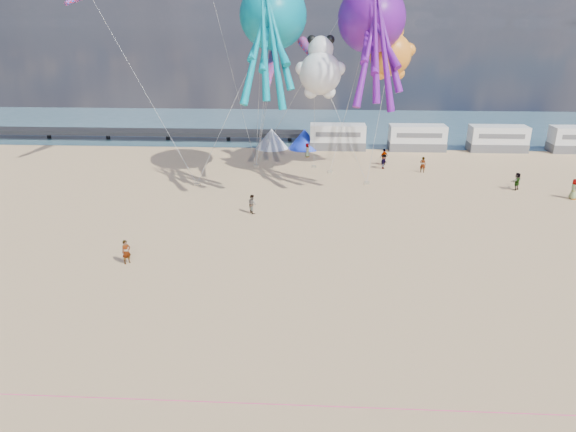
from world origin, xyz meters
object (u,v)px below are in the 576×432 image
object	(u,v)px
kite_teddy_orange	(390,55)
windsock_right	(271,71)
tent_blue	(304,139)
sandbag_b	(330,172)
sandbag_e	(256,166)
beachgoer_1	(252,204)
beachgoer_4	(517,181)
tent_white	(272,138)
sandbag_a	(197,184)
kite_octopus_purple	(371,19)
beachgoer_6	(574,189)
beachgoer_5	(423,165)
beachgoer_0	(307,150)
beachgoer_3	(384,157)
motorhome_2	(498,139)
motorhome_1	(417,138)
standing_person	(126,252)
sandbag_c	(367,183)
beachgoer_2	(384,162)
windsock_mid	(315,58)
sandbag_d	(314,166)
motorhome_0	(338,137)
kite_octopus_teal	(273,15)
kite_panda	(320,73)

from	to	relation	value
kite_teddy_orange	windsock_right	size ratio (longest dim) A/B	1.30
tent_blue	windsock_right	size ratio (longest dim) A/B	0.76
sandbag_b	kite_teddy_orange	distance (m)	12.69
sandbag_e	windsock_right	size ratio (longest dim) A/B	0.09
beachgoer_1	beachgoer_4	distance (m)	24.60
tent_white	sandbag_e	world-z (taller)	tent_white
sandbag_a	sandbag_e	world-z (taller)	same
sandbag_a	kite_octopus_purple	size ratio (longest dim) A/B	0.04
beachgoer_6	beachgoer_5	bearing A→B (deg)	54.30
beachgoer_0	beachgoer_3	size ratio (longest dim) A/B	0.90
motorhome_2	sandbag_e	size ratio (longest dim) A/B	13.20
motorhome_1	beachgoer_0	bearing A→B (deg)	-162.36
beachgoer_0	kite_octopus_purple	world-z (taller)	kite_octopus_purple
kite_octopus_purple	beachgoer_5	bearing A→B (deg)	-2.19
standing_person	sandbag_c	xyz separation A→B (m)	(16.80, 18.08, -0.68)
beachgoer_0	beachgoer_2	size ratio (longest dim) A/B	1.03
sandbag_e	windsock_mid	world-z (taller)	windsock_mid
motorhome_2	beachgoer_2	distance (m)	16.96
motorhome_1	beachgoer_3	bearing A→B (deg)	-123.32
beachgoer_3	kite_teddy_orange	xyz separation A→B (m)	(-0.42, -2.58, 10.66)
tent_white	sandbag_d	xyz separation A→B (m)	(5.22, -8.73, -1.09)
motorhome_0	windsock_right	size ratio (longest dim) A/B	1.25
sandbag_b	beachgoer_1	bearing A→B (deg)	-118.18
beachgoer_1	kite_octopus_purple	bearing A→B (deg)	-73.07
beachgoer_5	motorhome_2	bearing A→B (deg)	-117.74
kite_octopus_teal	motorhome_1	bearing A→B (deg)	26.01
standing_person	beachgoer_5	bearing A→B (deg)	0.14
motorhome_2	beachgoer_0	world-z (taller)	motorhome_2
tent_blue	kite_teddy_orange	distance (m)	16.51
kite_panda	sandbag_b	bearing A→B (deg)	51.56
motorhome_0	kite_teddy_orange	size ratio (longest dim) A/B	0.96
beachgoer_3	sandbag_a	bearing A→B (deg)	-8.28
standing_person	beachgoer_6	size ratio (longest dim) A/B	0.87
tent_blue	kite_panda	size ratio (longest dim) A/B	0.60
tent_white	sandbag_b	world-z (taller)	tent_white
sandbag_d	beachgoer_4	bearing A→B (deg)	-20.07
motorhome_2	beachgoer_0	xyz separation A→B (m)	(-22.56, -4.15, -0.71)
motorhome_2	tent_blue	bearing A→B (deg)	180.00
motorhome_1	beachgoer_0	xyz separation A→B (m)	(-13.06, -4.15, -0.71)
beachgoer_1	beachgoer_2	world-z (taller)	beachgoer_1
beachgoer_0	kite_octopus_purple	size ratio (longest dim) A/B	0.12
beachgoer_3	sandbag_b	xyz separation A→B (m)	(-5.86, -3.51, -0.77)
tent_white	windsock_mid	bearing A→B (deg)	-64.04
kite_octopus_purple	kite_panda	size ratio (longest dim) A/B	1.92
sandbag_c	beachgoer_0	bearing A→B (deg)	119.51
standing_person	windsock_mid	distance (m)	27.03
standing_person	beachgoer_0	distance (m)	30.44
beachgoer_3	windsock_right	world-z (taller)	windsock_right
sandbag_a	beachgoer_2	bearing A→B (deg)	20.77
motorhome_1	motorhome_2	bearing A→B (deg)	0.00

